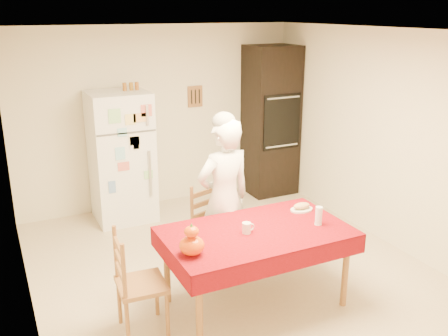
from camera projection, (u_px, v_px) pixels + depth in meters
floor at (230, 269)px, 5.41m from camera, size 4.50×4.50×0.00m
room_shell at (231, 123)px, 4.91m from camera, size 4.02×4.52×2.51m
refrigerator at (121, 157)px, 6.49m from camera, size 0.75×0.74×1.70m
oven_cabinet at (271, 121)px, 7.40m from camera, size 0.70×0.62×2.20m
dining_table at (256, 237)px, 4.57m from camera, size 1.70×1.00×0.76m
chair_far at (212, 224)px, 5.30m from camera, size 0.53×0.51×0.95m
chair_left at (134, 280)px, 4.21m from camera, size 0.43×0.45×0.95m
seated_woman at (224, 199)px, 5.07m from camera, size 0.66×0.47×1.69m
coffee_mug at (247, 228)px, 4.48m from camera, size 0.08×0.08×0.10m
pumpkin_lower at (192, 246)px, 4.09m from camera, size 0.21×0.21×0.16m
pumpkin_upper at (192, 232)px, 4.05m from camera, size 0.12×0.12×0.09m
wine_glass at (319, 216)px, 4.65m from camera, size 0.07×0.07×0.18m
bread_plate at (301, 210)px, 5.00m from camera, size 0.24×0.24×0.02m
bread_loaf at (302, 206)px, 4.99m from camera, size 0.18×0.10×0.06m
spice_jar_left at (125, 87)px, 6.30m from camera, size 0.05×0.05×0.10m
spice_jar_mid at (131, 86)px, 6.34m from camera, size 0.05×0.05×0.10m
spice_jar_right at (137, 86)px, 6.37m from camera, size 0.05×0.05×0.10m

